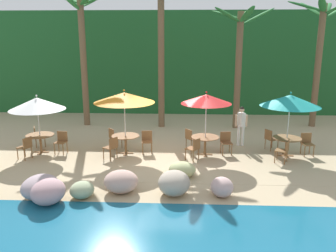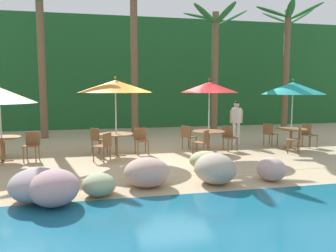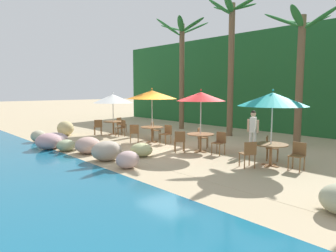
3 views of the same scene
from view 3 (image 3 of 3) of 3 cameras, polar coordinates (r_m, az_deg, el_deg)
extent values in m
plane|color=tan|center=(13.78, 0.82, -3.96)|extent=(120.00, 120.00, 0.00)
cube|color=tan|center=(13.78, 0.82, -3.94)|extent=(18.00, 5.20, 0.01)
cube|color=#1E5628|center=(20.69, 19.88, 7.54)|extent=(28.00, 2.40, 6.00)
ellipsoid|color=#C19F9B|center=(10.38, -7.22, -5.97)|extent=(0.67, 0.80, 0.56)
ellipsoid|color=tan|center=(12.12, -4.76, -4.25)|extent=(0.90, 0.80, 0.50)
ellipsoid|color=#A59096|center=(14.85, -19.69, -2.33)|extent=(1.05, 1.25, 0.64)
ellipsoid|color=tan|center=(18.27, -17.83, -0.39)|extent=(1.03, 0.86, 0.80)
ellipsoid|color=#9EAC82|center=(13.76, -17.73, -3.30)|extent=(0.70, 0.76, 0.47)
ellipsoid|color=#AE9F8C|center=(11.56, -10.84, -4.37)|extent=(0.95, 1.13, 0.70)
ellipsoid|color=#AFAB8D|center=(16.53, -22.12, -1.69)|extent=(0.69, 0.70, 0.56)
ellipsoid|color=tan|center=(12.98, -14.10, -3.35)|extent=(1.03, 0.99, 0.66)
ellipsoid|color=#BA9095|center=(14.36, -20.54, -2.56)|extent=(0.93, 1.09, 0.69)
cylinder|color=silver|center=(17.96, -9.75, 1.81)|extent=(0.04, 0.04, 2.10)
cone|color=white|center=(17.91, -9.81, 4.84)|extent=(2.16, 2.16, 0.47)
sphere|color=white|center=(17.90, -9.83, 5.84)|extent=(0.07, 0.07, 0.07)
cube|color=brown|center=(18.08, -9.69, -1.46)|extent=(0.60, 0.12, 0.03)
cube|color=brown|center=(18.08, -9.69, -1.46)|extent=(0.12, 0.60, 0.03)
cylinder|color=brown|center=(18.03, -9.71, -0.35)|extent=(0.09, 0.09, 0.71)
cylinder|color=brown|center=(17.99, -9.73, 0.78)|extent=(1.10, 1.10, 0.03)
cylinder|color=brown|center=(17.05, -8.79, -1.22)|extent=(0.04, 0.04, 0.45)
cylinder|color=brown|center=(17.37, -9.31, -1.08)|extent=(0.04, 0.04, 0.45)
cylinder|color=brown|center=(17.21, -7.72, -1.13)|extent=(0.04, 0.04, 0.45)
cylinder|color=brown|center=(17.53, -8.25, -1.00)|extent=(0.04, 0.04, 0.45)
cube|color=brown|center=(17.26, -8.53, -0.32)|extent=(0.47, 0.47, 0.03)
cube|color=brown|center=(17.32, -7.95, 0.37)|extent=(0.42, 0.08, 0.42)
cylinder|color=brown|center=(18.80, -7.46, -0.47)|extent=(0.04, 0.04, 0.45)
cylinder|color=brown|center=(18.50, -8.06, -0.59)|extent=(0.04, 0.04, 0.45)
cylinder|color=brown|center=(18.99, -8.36, -0.41)|extent=(0.04, 0.04, 0.45)
cylinder|color=brown|center=(18.70, -8.97, -0.53)|extent=(0.04, 0.04, 0.45)
cube|color=brown|center=(18.72, -8.22, 0.23)|extent=(0.55, 0.55, 0.03)
cube|color=brown|center=(18.81, -8.74, 0.85)|extent=(0.20, 0.40, 0.42)
cylinder|color=brown|center=(18.09, -13.01, -0.86)|extent=(0.04, 0.04, 0.45)
cylinder|color=brown|center=(18.13, -11.89, -0.82)|extent=(0.04, 0.04, 0.45)
cylinder|color=brown|center=(17.74, -12.88, -1.01)|extent=(0.04, 0.04, 0.45)
cylinder|color=brown|center=(17.78, -11.74, -0.96)|extent=(0.04, 0.04, 0.45)
cube|color=brown|center=(17.90, -12.40, -0.15)|extent=(0.55, 0.55, 0.03)
cube|color=brown|center=(17.69, -12.34, 0.40)|extent=(0.19, 0.40, 0.42)
cylinder|color=silver|center=(15.17, -2.86, 1.52)|extent=(0.04, 0.04, 2.37)
cone|color=orange|center=(15.11, -2.88, 5.62)|extent=(2.36, 2.36, 0.39)
sphere|color=orange|center=(15.10, -2.89, 6.67)|extent=(0.07, 0.07, 0.07)
cube|color=brown|center=(15.31, -2.83, -2.84)|extent=(0.60, 0.12, 0.03)
cube|color=brown|center=(15.31, -2.83, -2.84)|extent=(0.12, 0.60, 0.03)
cylinder|color=brown|center=(15.26, -2.84, -1.52)|extent=(0.09, 0.09, 0.71)
cylinder|color=brown|center=(15.21, -2.85, -0.20)|extent=(1.10, 1.10, 0.03)
cylinder|color=brown|center=(14.45, -0.43, -2.56)|extent=(0.04, 0.04, 0.45)
cylinder|color=brown|center=(14.69, -1.46, -2.41)|extent=(0.04, 0.04, 0.45)
cylinder|color=brown|center=(14.72, 0.51, -2.39)|extent=(0.04, 0.04, 0.45)
cylinder|color=brown|center=(14.95, -0.52, -2.25)|extent=(0.04, 0.04, 0.45)
cube|color=brown|center=(14.67, -0.48, -1.47)|extent=(0.47, 0.47, 0.03)
cube|color=brown|center=(14.79, 0.04, -0.64)|extent=(0.42, 0.09, 0.42)
cylinder|color=brown|center=(16.23, -1.36, -1.54)|extent=(0.04, 0.04, 0.45)
cylinder|color=brown|center=(15.89, -1.63, -1.72)|extent=(0.04, 0.04, 0.45)
cylinder|color=brown|center=(16.31, -2.58, -1.50)|extent=(0.04, 0.04, 0.45)
cylinder|color=brown|center=(15.97, -2.88, -1.68)|extent=(0.04, 0.04, 0.45)
cube|color=brown|center=(16.07, -2.12, -0.76)|extent=(0.59, 0.59, 0.03)
cube|color=brown|center=(16.09, -2.81, -0.06)|extent=(0.29, 0.35, 0.42)
cylinder|color=brown|center=(15.43, -6.70, -2.02)|extent=(0.04, 0.04, 0.45)
cylinder|color=brown|center=(15.43, -5.37, -2.00)|extent=(0.04, 0.04, 0.45)
cylinder|color=brown|center=(15.07, -6.70, -2.22)|extent=(0.04, 0.04, 0.45)
cylinder|color=brown|center=(15.08, -5.34, -2.20)|extent=(0.04, 0.04, 0.45)
cube|color=brown|center=(15.22, -6.04, -1.21)|extent=(0.58, 0.58, 0.03)
cube|color=brown|center=(14.99, -6.04, -0.58)|extent=(0.27, 0.37, 0.42)
cylinder|color=silver|center=(12.85, 5.84, 0.49)|extent=(0.04, 0.04, 2.33)
cone|color=red|center=(12.78, 5.90, 5.26)|extent=(1.94, 1.94, 0.35)
sphere|color=red|center=(12.78, 5.91, 6.42)|extent=(0.07, 0.07, 0.07)
cube|color=brown|center=(13.02, 5.78, -4.55)|extent=(0.60, 0.12, 0.03)
cube|color=brown|center=(13.02, 5.78, -4.55)|extent=(0.12, 0.60, 0.03)
cylinder|color=brown|center=(12.96, 5.80, -3.01)|extent=(0.09, 0.09, 0.71)
cylinder|color=brown|center=(12.90, 5.82, -1.46)|extent=(1.10, 1.10, 0.03)
cylinder|color=brown|center=(12.27, 9.19, -4.30)|extent=(0.04, 0.04, 0.45)
cylinder|color=brown|center=(12.46, 7.81, -4.11)|extent=(0.04, 0.04, 0.45)
cylinder|color=brown|center=(12.57, 10.08, -4.06)|extent=(0.04, 0.04, 0.45)
cylinder|color=brown|center=(12.75, 8.71, -3.87)|extent=(0.04, 0.04, 0.45)
cube|color=brown|center=(12.47, 8.97, -3.00)|extent=(0.47, 0.47, 0.03)
cube|color=brown|center=(12.60, 9.48, -2.01)|extent=(0.42, 0.09, 0.42)
cylinder|color=brown|center=(13.97, 7.11, -2.93)|extent=(0.04, 0.04, 0.45)
cylinder|color=brown|center=(13.62, 6.94, -3.18)|extent=(0.04, 0.04, 0.45)
cylinder|color=brown|center=(14.01, 5.66, -2.88)|extent=(0.04, 0.04, 0.45)
cylinder|color=brown|center=(13.66, 5.45, -3.12)|extent=(0.04, 0.04, 0.45)
cube|color=brown|center=(13.77, 6.30, -2.04)|extent=(0.58, 0.58, 0.03)
cube|color=brown|center=(13.77, 5.49, -1.21)|extent=(0.27, 0.36, 0.42)
cylinder|color=brown|center=(13.03, 1.19, -3.57)|extent=(0.04, 0.04, 0.45)
cylinder|color=brown|center=(13.07, 2.75, -3.55)|extent=(0.04, 0.04, 0.45)
cylinder|color=brown|center=(12.68, 1.33, -3.86)|extent=(0.04, 0.04, 0.45)
cylinder|color=brown|center=(12.72, 2.93, -3.84)|extent=(0.04, 0.04, 0.45)
cube|color=brown|center=(12.83, 2.06, -2.65)|extent=(0.59, 0.59, 0.03)
cube|color=brown|center=(12.61, 2.15, -1.92)|extent=(0.28, 0.36, 0.42)
cylinder|color=silver|center=(10.96, 17.97, -0.95)|extent=(0.04, 0.04, 2.30)
cone|color=teal|center=(10.88, 18.17, 4.55)|extent=(2.24, 2.24, 0.43)
sphere|color=teal|center=(10.87, 18.23, 6.10)|extent=(0.07, 0.07, 0.07)
cube|color=brown|center=(11.16, 17.76, -6.74)|extent=(0.60, 0.12, 0.03)
cube|color=brown|center=(11.16, 17.76, -6.74)|extent=(0.12, 0.60, 0.03)
cylinder|color=brown|center=(11.09, 17.83, -4.95)|extent=(0.09, 0.09, 0.71)
cylinder|color=brown|center=(11.02, 17.89, -3.14)|extent=(1.10, 1.10, 0.03)
cylinder|color=brown|center=(10.57, 22.46, -6.50)|extent=(0.04, 0.04, 0.45)
cylinder|color=brown|center=(10.70, 20.66, -6.28)|extent=(0.04, 0.04, 0.45)
cylinder|color=brown|center=(10.90, 23.12, -6.15)|extent=(0.04, 0.04, 0.45)
cylinder|color=brown|center=(11.02, 21.37, -5.93)|extent=(0.04, 0.04, 0.45)
cube|color=brown|center=(10.75, 21.96, -4.96)|extent=(0.46, 0.46, 0.03)
cube|color=brown|center=(10.89, 22.38, -3.78)|extent=(0.42, 0.08, 0.42)
cylinder|color=brown|center=(12.11, 19.03, -4.73)|extent=(0.04, 0.04, 0.45)
cylinder|color=brown|center=(11.76, 18.93, -5.06)|extent=(0.04, 0.04, 0.45)
cylinder|color=brown|center=(12.13, 17.34, -4.64)|extent=(0.04, 0.04, 0.45)
cylinder|color=brown|center=(11.78, 17.19, -4.97)|extent=(0.04, 0.04, 0.45)
cube|color=brown|center=(11.90, 18.16, -3.71)|extent=(0.56, 0.56, 0.03)
cube|color=brown|center=(11.88, 17.24, -2.74)|extent=(0.22, 0.39, 0.42)
cylinder|color=brown|center=(10.77, 12.61, -5.91)|extent=(0.04, 0.04, 0.45)
cylinder|color=brown|center=(10.93, 14.30, -5.77)|extent=(0.04, 0.04, 0.45)
cylinder|color=brown|center=(10.46, 13.49, -6.31)|extent=(0.04, 0.04, 0.45)
cylinder|color=brown|center=(10.63, 15.21, -6.16)|extent=(0.04, 0.04, 0.45)
cube|color=brown|center=(10.65, 13.94, -4.77)|extent=(0.57, 0.57, 0.03)
cube|color=brown|center=(10.44, 14.48, -3.93)|extent=(0.22, 0.39, 0.42)
cylinder|color=brown|center=(20.30, 2.47, 8.69)|extent=(0.32, 0.32, 6.52)
ellipsoid|color=#2D7A38|center=(20.05, 4.47, 17.60)|extent=(1.74, 0.46, 0.70)
ellipsoid|color=#2D7A38|center=(20.87, 4.99, 17.04)|extent=(1.13, 1.64, 0.84)
ellipsoid|color=#2D7A38|center=(21.47, 3.18, 16.71)|extent=(1.15, 1.60, 0.90)
ellipsoid|color=#2D7A38|center=(21.20, 0.55, 17.08)|extent=(1.77, 0.60, 0.63)
ellipsoid|color=#2D7A38|center=(20.30, 0.09, 17.21)|extent=(0.91, 1.62, 1.00)
ellipsoid|color=#2D7A38|center=(19.76, 2.28, 17.73)|extent=(1.39, 1.52, 0.75)
cylinder|color=brown|center=(17.50, 11.14, 9.60)|extent=(0.32, 0.32, 6.95)
ellipsoid|color=#2D7A38|center=(17.64, 13.48, 20.45)|extent=(1.41, 0.52, 0.54)
ellipsoid|color=#2D7A38|center=(18.28, 13.52, 20.00)|extent=(0.96, 1.39, 0.50)
ellipsoid|color=#2D7A38|center=(18.65, 11.29, 19.48)|extent=(1.11, 1.23, 0.74)
ellipsoid|color=#2D7A38|center=(18.45, 9.68, 19.86)|extent=(1.39, 0.47, 0.58)
ellipsoid|color=#2D7A38|center=(17.66, 9.24, 20.24)|extent=(0.88, 1.33, 0.75)
ellipsoid|color=#2D7A38|center=(17.31, 10.81, 20.60)|extent=(0.87, 1.36, 0.67)
cylinder|color=brown|center=(15.40, 22.42, 7.35)|extent=(0.32, 0.32, 5.72)
ellipsoid|color=#2D7A38|center=(15.32, 25.75, 17.09)|extent=(1.54, 0.38, 0.85)
ellipsoid|color=#2D7A38|center=(16.25, 25.07, 16.65)|extent=(0.88, 1.61, 0.71)
ellipsoid|color=#2D7A38|center=(16.42, 21.46, 16.89)|extent=(1.53, 1.25, 0.55)
ellipsoid|color=#2D7A38|center=(15.60, 19.72, 17.31)|extent=(1.51, 1.19, 0.73)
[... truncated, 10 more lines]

